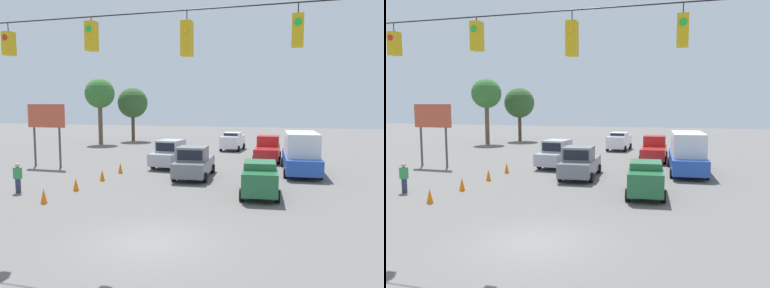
# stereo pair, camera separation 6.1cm
# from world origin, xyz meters

# --- Properties ---
(ground_plane) EXTENTS (140.00, 140.00, 0.00)m
(ground_plane) POSITION_xyz_m (0.00, 0.00, 0.00)
(ground_plane) COLOR #605E5B
(overhead_signal_span) EXTENTS (23.39, 0.38, 8.06)m
(overhead_signal_span) POSITION_xyz_m (-0.07, 0.83, 5.24)
(overhead_signal_span) COLOR #939399
(overhead_signal_span) RESTS_ON ground_plane
(sedan_white_withflow_deep) EXTENTS (2.31, 4.19, 1.91)m
(sedan_white_withflow_deep) POSITION_xyz_m (1.56, -27.58, 1.00)
(sedan_white_withflow_deep) COLOR silver
(sedan_white_withflow_deep) RESTS_ON ground_plane
(pickup_truck_silver_withflow_far) EXTENTS (2.53, 5.76, 2.12)m
(pickup_truck_silver_withflow_far) POSITION_xyz_m (4.36, -15.86, 0.98)
(pickup_truck_silver_withflow_far) COLOR #A8AAB2
(pickup_truck_silver_withflow_far) RESTS_ON ground_plane
(box_truck_blue_oncoming_far) EXTENTS (2.84, 7.30, 2.89)m
(box_truck_blue_oncoming_far) POSITION_xyz_m (-5.26, -15.46, 1.43)
(box_truck_blue_oncoming_far) COLOR #234CB2
(box_truck_blue_oncoming_far) RESTS_ON ground_plane
(sedan_green_crossing_near) EXTENTS (2.27, 4.28, 1.84)m
(sedan_green_crossing_near) POSITION_xyz_m (-3.07, -7.92, 0.96)
(sedan_green_crossing_near) COLOR #236038
(sedan_green_crossing_near) RESTS_ON ground_plane
(pickup_truck_grey_withflow_mid) EXTENTS (2.50, 5.24, 2.12)m
(pickup_truck_grey_withflow_mid) POSITION_xyz_m (1.59, -11.80, 0.98)
(pickup_truck_grey_withflow_mid) COLOR slate
(pickup_truck_grey_withflow_mid) RESTS_ON ground_plane
(pickup_truck_red_oncoming_deep) EXTENTS (2.28, 5.42, 2.12)m
(pickup_truck_red_oncoming_deep) POSITION_xyz_m (-2.57, -21.00, 0.98)
(pickup_truck_red_oncoming_deep) COLOR red
(pickup_truck_red_oncoming_deep) RESTS_ON ground_plane
(traffic_cone_nearest) EXTENTS (0.34, 0.34, 0.74)m
(traffic_cone_nearest) POSITION_xyz_m (6.94, -3.46, 0.37)
(traffic_cone_nearest) COLOR orange
(traffic_cone_nearest) RESTS_ON ground_plane
(traffic_cone_second) EXTENTS (0.34, 0.34, 0.74)m
(traffic_cone_second) POSITION_xyz_m (6.96, -6.28, 0.37)
(traffic_cone_second) COLOR orange
(traffic_cone_second) RESTS_ON ground_plane
(traffic_cone_third) EXTENTS (0.34, 0.34, 0.74)m
(traffic_cone_third) POSITION_xyz_m (6.92, -9.18, 0.37)
(traffic_cone_third) COLOR orange
(traffic_cone_third) RESTS_ON ground_plane
(traffic_cone_fourth) EXTENTS (0.34, 0.34, 0.74)m
(traffic_cone_fourth) POSITION_xyz_m (7.01, -11.94, 0.37)
(traffic_cone_fourth) COLOR orange
(traffic_cone_fourth) RESTS_ON ground_plane
(roadside_billboard) EXTENTS (3.22, 0.16, 4.87)m
(roadside_billboard) POSITION_xyz_m (13.73, -13.00, 3.52)
(roadside_billboard) COLOR #4C473D
(roadside_billboard) RESTS_ON ground_plane
(pedestrian) EXTENTS (0.40, 0.28, 1.65)m
(pedestrian) POSITION_xyz_m (9.75, -5.02, 0.82)
(pedestrian) COLOR #2D334C
(pedestrian) RESTS_ON ground_plane
(tree_horizon_left) EXTENTS (3.61, 3.61, 8.03)m
(tree_horizon_left) POSITION_xyz_m (18.34, -29.59, 6.12)
(tree_horizon_left) COLOR brown
(tree_horizon_left) RESTS_ON ground_plane
(tree_horizon_right) EXTENTS (3.97, 3.97, 7.08)m
(tree_horizon_right) POSITION_xyz_m (16.05, -34.16, 5.06)
(tree_horizon_right) COLOR #4C3823
(tree_horizon_right) RESTS_ON ground_plane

